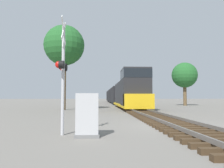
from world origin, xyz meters
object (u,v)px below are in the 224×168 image
Objects in this scene: crossing_signal_near at (62,69)px; relay_cabinet at (87,115)px; freight_train at (117,95)px; tree_mid_background at (185,75)px; tree_far_right at (64,46)px.

crossing_signal_near is 2.85× the size of relay_cabinet.
crossing_signal_near is at bearing 156.64° from relay_cabinet.
crossing_signal_near is (-5.18, -40.10, 0.65)m from freight_train.
freight_train is 7.90× the size of tree_mid_background.
crossing_signal_near is 32.78m from tree_mid_background.
freight_train is 16.29m from tree_mid_background.
freight_train is at bearing 133.05° from tree_mid_background.
tree_far_right reaches higher than freight_train.
relay_cabinet is (0.98, -0.42, -1.72)m from crossing_signal_near.
tree_mid_background reaches higher than relay_cabinet.
freight_train is at bearing 84.09° from relay_cabinet.
freight_train is at bearing 172.95° from crossing_signal_near.
relay_cabinet is at bearing -95.91° from freight_train.
relay_cabinet is 0.16× the size of tree_far_right.
relay_cabinet is 18.46m from tree_far_right.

